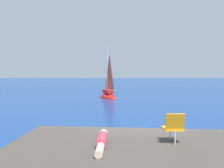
# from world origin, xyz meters

# --- Properties ---
(ground_plane) EXTENTS (160.00, 160.00, 0.00)m
(ground_plane) POSITION_xyz_m (0.00, 0.00, 0.00)
(ground_plane) COLOR navy
(shore_ledge) EXTENTS (6.26, 4.40, 0.91)m
(shore_ledge) POSITION_xyz_m (-0.56, -3.03, 0.45)
(shore_ledge) COLOR #423D38
(shore_ledge) RESTS_ON ground
(boulder_seaward) EXTENTS (1.53, 1.44, 0.84)m
(boulder_seaward) POSITION_xyz_m (-1.89, -0.51, 0.00)
(boulder_seaward) COLOR #414033
(boulder_seaward) RESTS_ON ground
(boulder_inland) EXTENTS (1.50, 1.60, 0.92)m
(boulder_inland) POSITION_xyz_m (-2.71, -0.57, 0.00)
(boulder_inland) COLOR #484139
(boulder_inland) RESTS_ON ground
(sailboat_near) EXTENTS (2.23, 3.08, 5.61)m
(sailboat_near) POSITION_xyz_m (-1.59, 15.76, 0.30)
(sailboat_near) COLOR red
(sailboat_near) RESTS_ON ground
(person_sunbather) EXTENTS (0.25, 1.76, 0.25)m
(person_sunbather) POSITION_xyz_m (-1.17, -3.08, 1.02)
(person_sunbather) COLOR #DB384C
(person_sunbather) RESTS_ON shore_ledge
(beach_chair) EXTENTS (0.51, 0.62, 0.80)m
(beach_chair) POSITION_xyz_m (0.67, -2.81, 1.35)
(beach_chair) COLOR orange
(beach_chair) RESTS_ON shore_ledge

